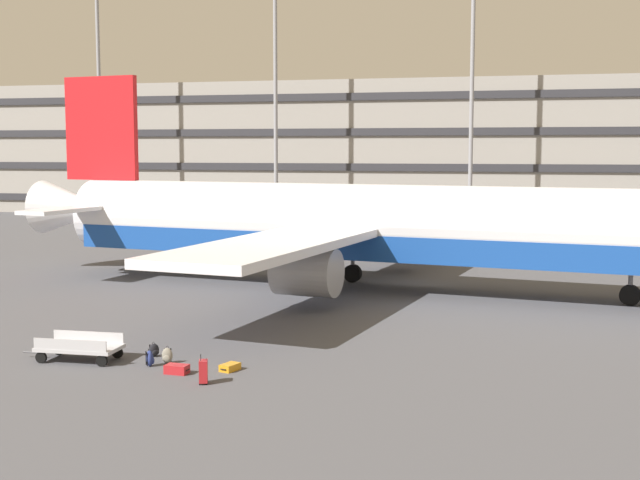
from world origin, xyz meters
TOP-DOWN VIEW (x-y plane):
  - ground_plane at (0.00, 0.00)m, footprint 600.00×600.00m
  - terminal_structure at (0.00, 49.67)m, footprint 126.83×21.41m
  - airliner at (-2.21, -1.15)m, footprint 38.00×30.81m
  - light_mast_far_left at (-34.32, 32.93)m, footprint 1.80×0.50m
  - light_mast_left at (-16.85, 32.93)m, footprint 1.80×0.50m
  - light_mast_center_left at (0.59, 32.93)m, footprint 1.80×0.50m
  - suitcase_scuffed at (-3.06, -19.15)m, footprint 0.34×0.42m
  - suitcase_large at (-4.26, -18.28)m, footprint 0.74×0.46m
  - suitcase_orange at (-2.83, -17.56)m, footprint 0.56×0.72m
  - backpack_black at (-5.43, -17.68)m, footprint 0.36×0.38m
  - backpack_silver at (-5.84, -16.48)m, footprint 0.39×0.42m
  - backpack_navy at (-5.06, -17.22)m, footprint 0.38×0.28m
  - baggage_cart at (-7.93, -17.55)m, footprint 3.32×1.39m

SIDE VIEW (x-z plane):
  - ground_plane at x=0.00m, z-range 0.00..0.00m
  - suitcase_orange at x=-2.83m, z-range 0.00..0.22m
  - suitcase_large at x=-4.26m, z-range 0.00..0.27m
  - backpack_silver at x=-5.84m, z-range -0.03..0.44m
  - backpack_navy at x=-5.06m, z-range -0.03..0.52m
  - backpack_black at x=-5.43m, z-range -0.03..0.53m
  - suitcase_scuffed at x=-3.06m, z-range -0.05..0.80m
  - baggage_cart at x=-7.93m, z-range 0.02..0.84m
  - airliner at x=-2.21m, z-range -2.31..8.34m
  - terminal_structure at x=0.00m, z-range 0.00..13.37m
  - light_mast_far_left at x=-34.32m, z-range 1.70..24.35m
  - light_mast_left at x=-16.85m, z-range 1.71..25.08m
  - light_mast_center_left at x=0.59m, z-range 1.74..27.43m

